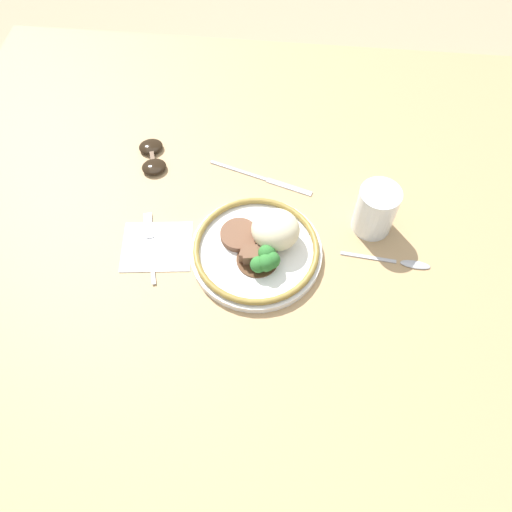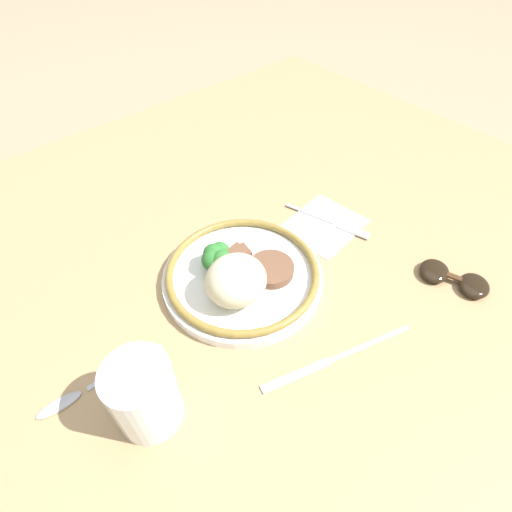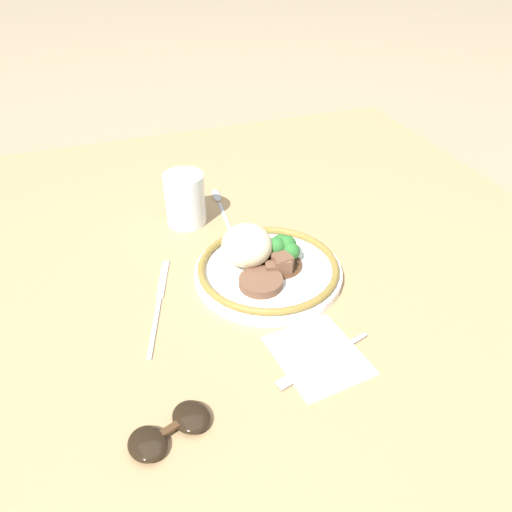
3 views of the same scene
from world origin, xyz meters
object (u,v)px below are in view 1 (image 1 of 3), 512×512
(juice_glass, at_px, (375,211))
(knife, at_px, (264,179))
(spoon, at_px, (403,263))
(sunglasses, at_px, (152,157))
(plate, at_px, (260,246))
(fork, at_px, (150,240))

(juice_glass, xyz_separation_m, knife, (-0.22, 0.10, -0.05))
(spoon, bearing_deg, knife, 152.61)
(spoon, height_order, sunglasses, sunglasses)
(spoon, xyz_separation_m, sunglasses, (-0.53, 0.22, 0.01))
(spoon, bearing_deg, plate, -173.98)
(fork, relative_size, knife, 0.72)
(juice_glass, bearing_deg, knife, 156.02)
(knife, relative_size, spoon, 1.32)
(plate, relative_size, spoon, 1.48)
(plate, distance_m, knife, 0.19)
(plate, distance_m, fork, 0.22)
(juice_glass, xyz_separation_m, spoon, (0.06, -0.08, -0.05))
(knife, relative_size, sunglasses, 1.92)
(plate, bearing_deg, sunglasses, 139.67)
(plate, height_order, sunglasses, plate)
(plate, distance_m, juice_glass, 0.23)
(fork, bearing_deg, plate, -107.86)
(knife, bearing_deg, spoon, -15.46)
(juice_glass, relative_size, sunglasses, 0.88)
(plate, distance_m, spoon, 0.28)
(juice_glass, bearing_deg, fork, -169.40)
(plate, xyz_separation_m, knife, (-0.01, 0.19, -0.02))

